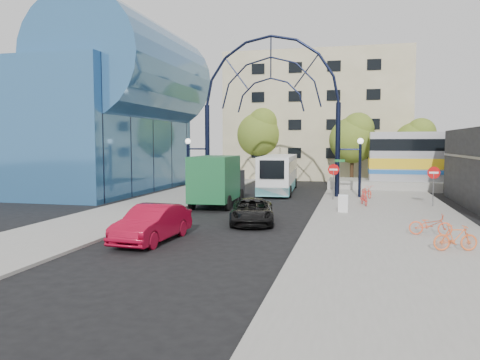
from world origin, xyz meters
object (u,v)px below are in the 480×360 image
(green_truck, at_px, (218,181))
(bike_far_b, at_px, (455,238))
(street_name_sign, at_px, (340,170))
(black_suv, at_px, (252,211))
(tree_north_b, at_px, (261,132))
(tree_north_c, at_px, (416,141))
(red_sedan, at_px, (152,223))
(bike_far_a, at_px, (430,225))
(bike_near_b, at_px, (364,197))
(gateway_arch, at_px, (271,83))
(do_not_enter_sign, at_px, (434,177))
(tree_north_a, at_px, (354,137))
(bike_near_a, at_px, (367,191))
(stop_sign, at_px, (333,173))
(sandwich_board, at_px, (343,202))

(green_truck, distance_m, bike_far_b, 16.12)
(street_name_sign, distance_m, black_suv, 11.58)
(tree_north_b, bearing_deg, tree_north_c, -7.12)
(street_name_sign, height_order, red_sedan, street_name_sign)
(black_suv, height_order, bike_far_b, black_suv)
(bike_far_a, bearing_deg, bike_near_b, 17.34)
(bike_far_a, xyz_separation_m, bike_far_b, (0.42, -2.89, 0.02))
(gateway_arch, height_order, black_suv, gateway_arch)
(bike_far_a, bearing_deg, do_not_enter_sign, -7.23)
(tree_north_a, bearing_deg, bike_far_a, -82.81)
(bike_near_a, bearing_deg, bike_far_a, -99.67)
(bike_near_b, xyz_separation_m, bike_far_b, (2.98, -12.23, -0.02))
(gateway_arch, height_order, street_name_sign, gateway_arch)
(stop_sign, relative_size, bike_far_b, 1.55)
(tree_north_c, relative_size, bike_near_b, 3.90)
(green_truck, xyz_separation_m, bike_far_a, (11.71, -7.69, -1.04))
(street_name_sign, bearing_deg, bike_near_a, 32.65)
(do_not_enter_sign, bearing_deg, bike_near_a, 135.33)
(stop_sign, xyz_separation_m, green_truck, (-7.13, -4.20, -0.38))
(street_name_sign, distance_m, sandwich_board, 6.78)
(green_truck, bearing_deg, black_suv, -61.62)
(sandwich_board, relative_size, tree_north_a, 0.14)
(red_sedan, xyz_separation_m, bike_far_b, (11.69, 0.55, -0.15))
(sandwich_board, height_order, tree_north_b, tree_north_b)
(gateway_arch, bearing_deg, tree_north_c, 48.96)
(gateway_arch, relative_size, do_not_enter_sign, 5.50)
(tree_north_b, height_order, black_suv, tree_north_b)
(bike_near_b, bearing_deg, bike_far_b, -88.36)
(green_truck, distance_m, black_suv, 7.01)
(tree_north_c, bearing_deg, tree_north_a, -161.56)
(red_sedan, bearing_deg, black_suv, 62.73)
(tree_north_b, bearing_deg, tree_north_a, -21.80)
(stop_sign, distance_m, black_suv, 10.87)
(bike_near_a, distance_m, bike_near_b, 4.39)
(street_name_sign, bearing_deg, tree_north_a, 86.04)
(red_sedan, height_order, bike_far_a, red_sedan)
(do_not_enter_sign, xyz_separation_m, bike_near_a, (-3.88, 3.83, -1.40))
(tree_north_a, bearing_deg, tree_north_c, 18.44)
(tree_north_b, bearing_deg, bike_far_b, -67.30)
(tree_north_c, xyz_separation_m, black_suv, (-10.91, -26.10, -3.65))
(do_not_enter_sign, distance_m, bike_far_b, 12.91)
(do_not_enter_sign, distance_m, tree_north_a, 16.86)
(tree_north_a, xyz_separation_m, black_suv, (-4.91, -24.10, -3.98))
(do_not_enter_sign, height_order, bike_near_a, do_not_enter_sign)
(tree_north_a, bearing_deg, green_truck, -114.99)
(tree_north_b, xyz_separation_m, bike_near_b, (10.71, -20.47, -4.64))
(bike_near_a, bearing_deg, green_truck, -166.45)
(tree_north_a, height_order, bike_near_a, tree_north_a)
(stop_sign, distance_m, street_name_sign, 0.74)
(gateway_arch, distance_m, street_name_sign, 8.38)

